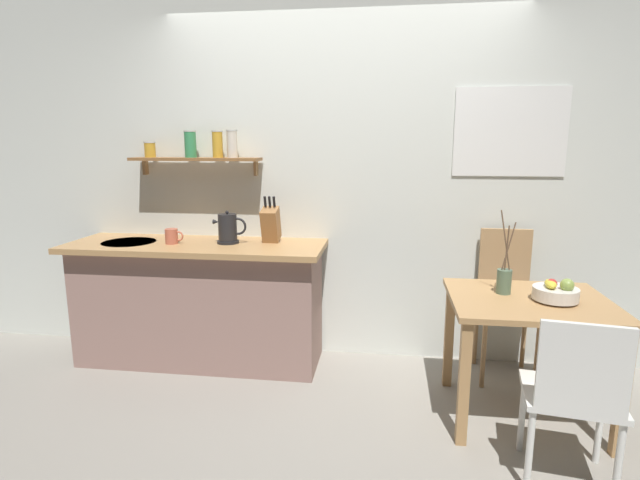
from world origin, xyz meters
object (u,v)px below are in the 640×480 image
object	(u,v)px
twig_vase	(504,280)
coffee_mug_by_sink	(172,236)
fruit_bowl	(556,292)
electric_kettle	(228,229)
knife_block	(271,224)
dining_chair_near	(575,392)
dining_chair_far	(505,297)
dining_table	(528,319)

from	to	relation	value
twig_vase	coffee_mug_by_sink	distance (m)	2.22
fruit_bowl	coffee_mug_by_sink	size ratio (longest dim) A/B	1.84
fruit_bowl	twig_vase	world-z (taller)	twig_vase
electric_kettle	knife_block	size ratio (longest dim) A/B	0.72
dining_chair_near	knife_block	distance (m)	2.13
twig_vase	electric_kettle	bearing A→B (deg)	166.86
fruit_bowl	electric_kettle	bearing A→B (deg)	165.26
dining_chair_far	coffee_mug_by_sink	distance (m)	2.37
twig_vase	electric_kettle	xyz separation A→B (m)	(-1.80, 0.42, 0.19)
electric_kettle	knife_block	distance (m)	0.30
dining_chair_near	fruit_bowl	bearing A→B (deg)	83.02
dining_chair_near	coffee_mug_by_sink	size ratio (longest dim) A/B	6.41
dining_chair_near	knife_block	bearing A→B (deg)	145.10
dining_chair_far	coffee_mug_by_sink	xyz separation A→B (m)	(-2.33, -0.16, 0.40)
dining_table	knife_block	distance (m)	1.78
dining_chair_far	coffee_mug_by_sink	world-z (taller)	dining_chair_far
dining_chair_far	twig_vase	xyz separation A→B (m)	(-0.14, -0.51, 0.26)
dining_chair_near	coffee_mug_by_sink	xyz separation A→B (m)	(-2.37, 1.04, 0.47)
fruit_bowl	coffee_mug_by_sink	distance (m)	2.49
dining_table	electric_kettle	world-z (taller)	electric_kettle
twig_vase	coffee_mug_by_sink	world-z (taller)	twig_vase
dining_chair_near	electric_kettle	xyz separation A→B (m)	(-1.98, 1.11, 0.52)
dining_chair_near	fruit_bowl	xyz separation A→B (m)	(0.07, 0.57, 0.30)
fruit_bowl	twig_vase	xyz separation A→B (m)	(-0.25, 0.12, 0.03)
electric_kettle	coffee_mug_by_sink	distance (m)	0.40
electric_kettle	coffee_mug_by_sink	xyz separation A→B (m)	(-0.39, -0.07, -0.05)
dining_table	fruit_bowl	distance (m)	0.22
dining_chair_near	knife_block	xyz separation A→B (m)	(-1.69, 1.18, 0.55)
electric_kettle	coffee_mug_by_sink	world-z (taller)	electric_kettle
dining_table	dining_chair_far	world-z (taller)	dining_chair_far
coffee_mug_by_sink	twig_vase	bearing A→B (deg)	-9.04
twig_vase	fruit_bowl	bearing A→B (deg)	-25.36
dining_chair_near	twig_vase	world-z (taller)	twig_vase
electric_kettle	knife_block	bearing A→B (deg)	12.03
dining_table	knife_block	world-z (taller)	knife_block
dining_table	dining_chair_far	size ratio (longest dim) A/B	0.88
dining_chair_far	twig_vase	bearing A→B (deg)	-105.06
coffee_mug_by_sink	dining_chair_far	bearing A→B (deg)	4.05
knife_block	twig_vase	bearing A→B (deg)	-17.79
dining_chair_near	twig_vase	xyz separation A→B (m)	(-0.18, 0.69, 0.33)
twig_vase	dining_table	bearing A→B (deg)	-32.28
electric_kettle	coffee_mug_by_sink	size ratio (longest dim) A/B	1.83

